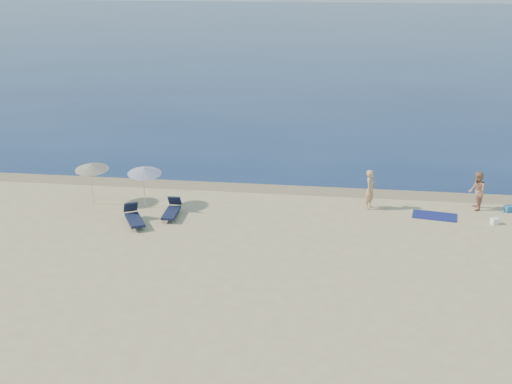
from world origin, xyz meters
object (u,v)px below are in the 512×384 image
Objects in this scene: person_left at (370,189)px; blue_cooler at (509,209)px; person_right at (477,191)px; umbrella_near at (144,171)px.

person_left is 4.60× the size of blue_cooler.
person_left reaches higher than person_right.
person_left is 4.95m from person_right.
blue_cooler is at bearing 90.00° from person_right.
person_right reaches higher than blue_cooler.
person_left is at bearing -15.38° from umbrella_near.
blue_cooler is 0.20× the size of umbrella_near.
blue_cooler is at bearing -16.35° from umbrella_near.
blue_cooler is at bearing -64.50° from person_left.
umbrella_near is (-10.49, -1.19, 0.85)m from person_left.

